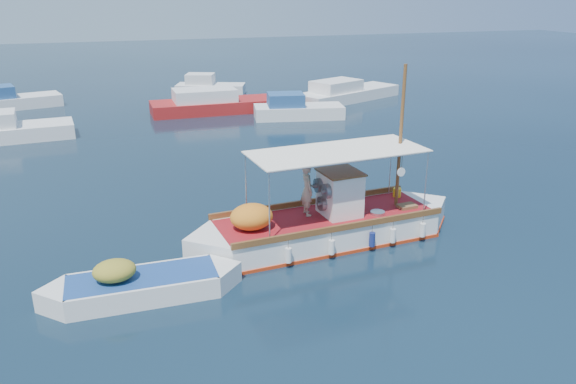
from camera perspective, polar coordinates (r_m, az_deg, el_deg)
name	(u,v)px	position (r m, az deg, el deg)	size (l,w,h in m)	color
ground	(305,237)	(18.88, 1.78, -4.61)	(160.00, 160.00, 0.00)	black
fishing_caique	(325,226)	(18.46, 3.73, -3.49)	(9.50, 3.10, 5.81)	white
dinghy	(141,287)	(15.83, -14.71, -9.33)	(5.47, 1.56, 1.33)	white
bg_boat_nw	(7,131)	(34.50, -26.62, 5.52)	(6.59, 2.92, 1.80)	silver
bg_boat_n	(223,104)	(38.62, -6.66, 8.84)	(10.14, 2.80, 1.80)	maroon
bg_boat_ne	(296,110)	(36.41, 0.82, 8.29)	(5.97, 3.25, 1.80)	silver
bg_boat_e	(346,94)	(42.53, 5.87, 9.89)	(9.18, 5.99, 1.80)	silver
bg_boat_far_w	(7,102)	(43.87, -26.66, 8.21)	(6.94, 3.86, 1.80)	silver
bg_boat_far_n	(209,88)	(45.33, -8.06, 10.42)	(5.64, 3.75, 1.80)	silver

